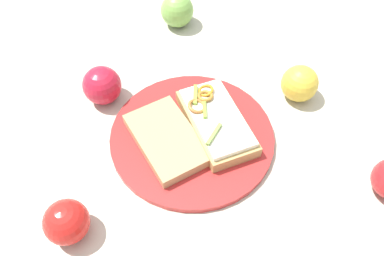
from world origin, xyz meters
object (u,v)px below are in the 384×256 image
at_px(sandwich, 216,121).
at_px(apple_3, 102,85).
at_px(apple_1, 67,222).
at_px(plate, 192,136).
at_px(apple_4, 177,11).
at_px(bread_slice_side, 167,139).
at_px(apple_5, 300,83).

bearing_deg(sandwich, apple_3, -131.82).
distance_m(sandwich, apple_1, 0.32).
bearing_deg(plate, sandwich, -61.06).
height_order(apple_3, apple_4, same).
xyz_separation_m(bread_slice_side, apple_4, (0.36, 0.02, 0.02)).
relative_size(bread_slice_side, apple_1, 2.32).
distance_m(plate, apple_5, 0.24).
xyz_separation_m(plate, bread_slice_side, (-0.02, 0.04, 0.02)).
xyz_separation_m(apple_1, apple_3, (0.29, 0.01, 0.00)).
distance_m(bread_slice_side, apple_1, 0.22).
height_order(apple_3, apple_5, apple_3).
distance_m(sandwich, bread_slice_side, 0.10).
bearing_deg(apple_5, sandwich, 122.85).
bearing_deg(apple_3, apple_4, -25.39).
height_order(plate, apple_3, apple_3).
distance_m(bread_slice_side, apple_3, 0.18).
bearing_deg(apple_4, apple_5, -127.85).
bearing_deg(bread_slice_side, plate, 81.63).
bearing_deg(apple_1, bread_slice_side, -36.29).
bearing_deg(bread_slice_side, apple_3, -162.11).
relative_size(sandwich, apple_4, 2.65).
distance_m(bread_slice_side, apple_4, 0.36).
xyz_separation_m(apple_3, apple_4, (0.26, -0.12, 0.00)).
height_order(bread_slice_side, apple_4, apple_4).
height_order(apple_4, apple_5, apple_4).
xyz_separation_m(apple_3, apple_5, (0.04, -0.39, -0.00)).
relative_size(plate, apple_5, 4.17).
bearing_deg(apple_5, apple_3, 96.33).
distance_m(apple_4, apple_5, 0.35).
bearing_deg(apple_5, apple_4, 52.15).
bearing_deg(apple_4, bread_slice_side, -176.40).
bearing_deg(apple_1, plate, -41.04).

